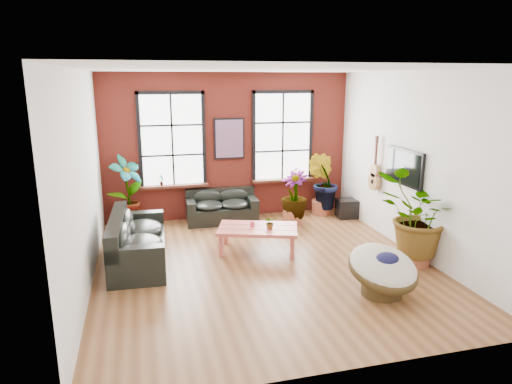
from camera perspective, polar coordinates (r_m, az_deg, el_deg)
The scene contains 19 objects.
room at distance 8.13m, azimuth 0.80°, elevation 2.65°, with size 6.04×6.54×3.54m.
sofa_back at distance 10.97m, azimuth -4.34°, elevation -1.92°, with size 1.71×0.89×0.77m.
sofa_left at distance 8.79m, azimuth -14.89°, elevation -6.02°, with size 1.06×2.33×0.90m.
coffee_table at distance 9.04m, azimuth 0.21°, elevation -4.78°, with size 1.74×1.32×0.60m.
papasan_chair at distance 7.55m, azimuth 15.60°, elevation -9.28°, with size 1.32×1.33×0.83m.
poster at distance 11.02m, azimuth -3.36°, elevation 6.68°, with size 0.74×0.06×0.98m.
tv_wall_unit at distance 9.74m, azimuth 16.98°, elevation 2.70°, with size 0.13×1.86×1.20m.
media_box at distance 11.52m, azimuth 11.43°, elevation -2.01°, with size 0.60×0.52×0.45m.
pot_back_left at distance 10.84m, azimuth -15.39°, elevation -3.47°, with size 0.54×0.54×0.37m.
pot_back_right at distance 11.71m, azimuth 8.19°, elevation -1.86°, with size 0.61×0.61×0.36m.
pot_right_wall at distance 9.00m, azimuth 19.32°, elevation -7.37°, with size 0.68×0.68×0.38m.
pot_mid at distance 10.90m, azimuth 4.59°, elevation -3.03°, with size 0.60×0.60×0.33m.
floor_plant_back_left at distance 10.69m, azimuth -15.75°, elevation 0.36°, with size 0.82×0.55×1.55m, color #264F15.
floor_plant_back_right at distance 11.53m, azimuth 8.35°, elevation 1.27°, with size 0.76×0.61×1.37m, color #264F15.
floor_plant_right_wall at distance 8.74m, azimuth 19.56°, elevation -2.86°, with size 1.40×1.21×1.55m, color #264F15.
floor_plant_mid at distance 10.76m, azimuth 4.83°, elevation -0.31°, with size 0.63×0.63×1.12m, color #264F15.
table_plant at distance 8.91m, azimuth 1.79°, elevation -3.80°, with size 0.23×0.20×0.26m, color #264F15.
sill_plant_left at distance 10.94m, azimuth -11.76°, elevation 1.48°, with size 0.14×0.10×0.27m, color #264F15.
sill_plant_right at distance 11.57m, azimuth 5.05°, elevation 2.40°, with size 0.15×0.15×0.27m, color #264F15.
Camera 1 is at (-2.09, -7.55, 3.34)m, focal length 32.00 mm.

